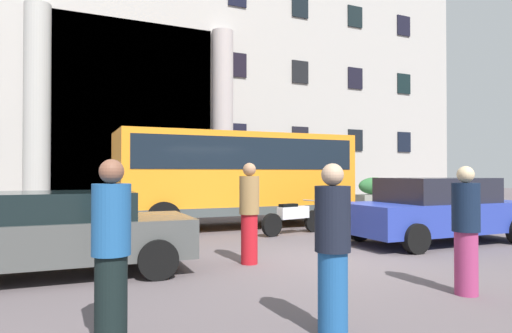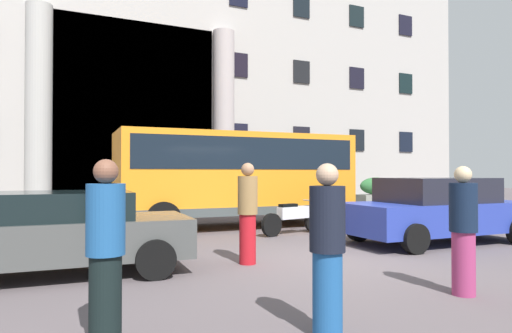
# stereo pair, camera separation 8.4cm
# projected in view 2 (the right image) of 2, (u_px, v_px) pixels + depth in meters

# --- Properties ---
(ground_plane) EXTENTS (80.00, 64.00, 0.12)m
(ground_plane) POSITION_uv_depth(u_px,v_px,m) (331.00, 262.00, 8.46)
(ground_plane) COLOR #5B5155
(office_building_facade) EXTENTS (35.83, 9.76, 15.73)m
(office_building_facade) POSITION_uv_depth(u_px,v_px,m) (146.00, 59.00, 24.37)
(office_building_facade) COLOR #AAA5A0
(office_building_facade) RESTS_ON ground_plane
(orange_minibus) EXTENTS (7.09, 3.00, 2.81)m
(orange_minibus) POSITION_uv_depth(u_px,v_px,m) (236.00, 172.00, 13.60)
(orange_minibus) COLOR orange
(orange_minibus) RESTS_ON ground_plane
(bus_stop_sign) EXTENTS (0.44, 0.08, 2.39)m
(bus_stop_sign) POSITION_uv_depth(u_px,v_px,m) (324.00, 177.00, 17.03)
(bus_stop_sign) COLOR #9D971B
(bus_stop_sign) RESTS_ON ground_plane
(hedge_planter_entrance_right) EXTENTS (2.17, 0.96, 1.28)m
(hedge_planter_entrance_right) POSITION_uv_depth(u_px,v_px,m) (156.00, 199.00, 17.19)
(hedge_planter_entrance_right) COLOR slate
(hedge_planter_entrance_right) RESTS_ON ground_plane
(hedge_planter_far_east) EXTENTS (1.90, 0.80, 1.48)m
(hedge_planter_far_east) POSITION_uv_depth(u_px,v_px,m) (318.00, 192.00, 21.18)
(hedge_planter_far_east) COLOR #676956
(hedge_planter_far_east) RESTS_ON ground_plane
(hedge_planter_east) EXTENTS (1.95, 0.87, 1.42)m
(hedge_planter_east) POSITION_uv_depth(u_px,v_px,m) (376.00, 192.00, 22.00)
(hedge_planter_east) COLOR gray
(hedge_planter_east) RESTS_ON ground_plane
(white_taxi_kerbside) EXTENTS (4.18, 2.16, 1.34)m
(white_taxi_kerbside) POSITION_uv_depth(u_px,v_px,m) (59.00, 232.00, 7.16)
(white_taxi_kerbside) COLOR #484A49
(white_taxi_kerbside) RESTS_ON ground_plane
(parked_estate_mid) EXTENTS (4.56, 2.18, 1.52)m
(parked_estate_mid) POSITION_uv_depth(u_px,v_px,m) (437.00, 210.00, 10.49)
(parked_estate_mid) COLOR #26389B
(parked_estate_mid) RESTS_ON ground_plane
(motorcycle_near_kerb) EXTENTS (2.07, 0.68, 0.89)m
(motorcycle_near_kerb) POSITION_uv_depth(u_px,v_px,m) (292.00, 217.00, 11.87)
(motorcycle_near_kerb) COLOR black
(motorcycle_near_kerb) RESTS_ON ground_plane
(motorcycle_far_end) EXTENTS (2.01, 0.64, 0.89)m
(motorcycle_far_end) POSITION_uv_depth(u_px,v_px,m) (383.00, 214.00, 12.80)
(motorcycle_far_end) COLOR black
(motorcycle_far_end) RESTS_ON ground_plane
(scooter_by_planter) EXTENTS (2.04, 0.55, 0.89)m
(scooter_by_planter) POSITION_uv_depth(u_px,v_px,m) (468.00, 209.00, 14.48)
(scooter_by_planter) COLOR black
(scooter_by_planter) RESTS_ON ground_plane
(pedestrian_woman_dark_dress) EXTENTS (0.36, 0.36, 1.74)m
(pedestrian_woman_dark_dress) POSITION_uv_depth(u_px,v_px,m) (327.00, 249.00, 4.47)
(pedestrian_woman_dark_dress) COLOR #1C508E
(pedestrian_woman_dark_dress) RESTS_ON ground_plane
(pedestrian_man_red_shirt) EXTENTS (0.36, 0.36, 1.77)m
(pedestrian_man_red_shirt) POSITION_uv_depth(u_px,v_px,m) (106.00, 252.00, 4.20)
(pedestrian_man_red_shirt) COLOR black
(pedestrian_man_red_shirt) RESTS_ON ground_plane
(pedestrian_woman_with_bag) EXTENTS (0.36, 0.36, 1.82)m
(pedestrian_woman_with_bag) POSITION_uv_depth(u_px,v_px,m) (248.00, 212.00, 8.05)
(pedestrian_woman_with_bag) COLOR #B3161F
(pedestrian_woman_with_bag) RESTS_ON ground_plane
(pedestrian_child_trailing) EXTENTS (0.36, 0.36, 1.74)m
(pedestrian_child_trailing) POSITION_uv_depth(u_px,v_px,m) (463.00, 230.00, 6.00)
(pedestrian_child_trailing) COLOR #9A3161
(pedestrian_child_trailing) RESTS_ON ground_plane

